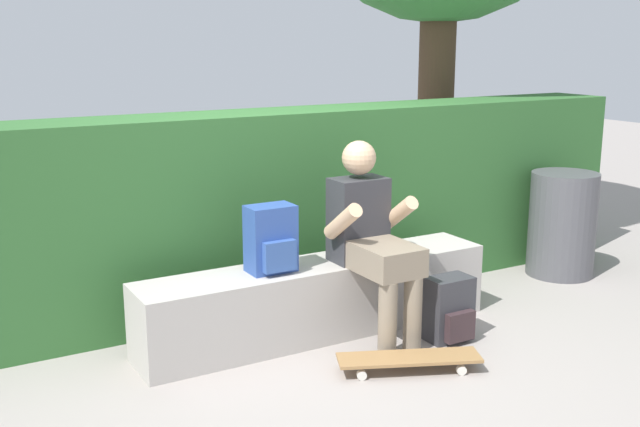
# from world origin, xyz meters

# --- Properties ---
(ground_plane) EXTENTS (24.00, 24.00, 0.00)m
(ground_plane) POSITION_xyz_m (0.00, 0.00, 0.00)
(ground_plane) COLOR gray
(bench_main) EXTENTS (2.31, 0.42, 0.46)m
(bench_main) POSITION_xyz_m (0.00, 0.27, 0.23)
(bench_main) COLOR #AEA7A0
(bench_main) RESTS_ON ground
(person_skater) EXTENTS (0.49, 0.62, 1.21)m
(person_skater) POSITION_xyz_m (0.25, 0.06, 0.66)
(person_skater) COLOR #333338
(person_skater) RESTS_ON ground
(skateboard_near_person) EXTENTS (0.81, 0.50, 0.09)m
(skateboard_near_person) POSITION_xyz_m (0.16, -0.47, 0.07)
(skateboard_near_person) COLOR olive
(skateboard_near_person) RESTS_ON ground
(backpack_on_bench) EXTENTS (0.28, 0.23, 0.40)m
(backpack_on_bench) POSITION_xyz_m (-0.32, 0.26, 0.66)
(backpack_on_bench) COLOR #2D4C99
(backpack_on_bench) RESTS_ON bench_main
(backpack_on_ground) EXTENTS (0.28, 0.23, 0.40)m
(backpack_on_ground) POSITION_xyz_m (0.65, -0.22, 0.19)
(backpack_on_ground) COLOR #333338
(backpack_on_ground) RESTS_ON ground
(hedge_row) EXTENTS (5.17, 0.54, 1.34)m
(hedge_row) POSITION_xyz_m (0.45, 0.98, 0.67)
(hedge_row) COLOR #2F612D
(hedge_row) RESTS_ON ground
(trash_bin) EXTENTS (0.51, 0.51, 0.81)m
(trash_bin) POSITION_xyz_m (2.26, 0.39, 0.41)
(trash_bin) COLOR #4C4C51
(trash_bin) RESTS_ON ground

